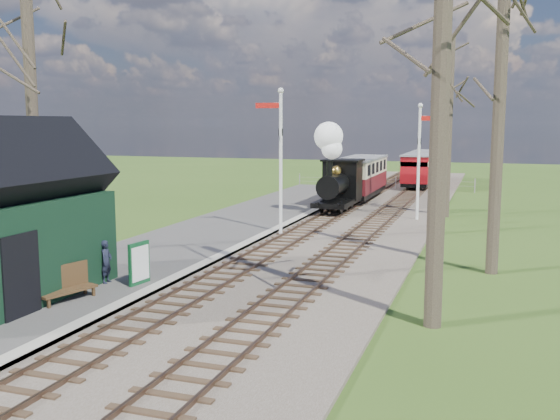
{
  "coord_description": "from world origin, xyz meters",
  "views": [
    {
      "loc": [
        7.68,
        -8.65,
        4.79
      ],
      "look_at": [
        0.34,
        12.86,
        1.6
      ],
      "focal_mm": 40.0,
      "sensor_mm": 36.0,
      "label": 1
    }
  ],
  "objects_px": {
    "coach": "(360,176)",
    "semaphore_near": "(279,151)",
    "locomotive": "(337,174)",
    "semaphore_far": "(420,153)",
    "person": "(106,262)",
    "bench": "(64,284)",
    "red_carriage_b": "(426,165)",
    "sign_board": "(139,263)",
    "red_carriage_a": "(418,170)"
  },
  "relations": [
    {
      "from": "red_carriage_a",
      "to": "person",
      "type": "height_order",
      "value": "red_carriage_a"
    },
    {
      "from": "sign_board",
      "to": "person",
      "type": "bearing_deg",
      "value": -169.25
    },
    {
      "from": "person",
      "to": "red_carriage_b",
      "type": "bearing_deg",
      "value": -16.02
    },
    {
      "from": "semaphore_far",
      "to": "coach",
      "type": "xyz_separation_m",
      "value": [
        -4.37,
        7.18,
        -1.79
      ]
    },
    {
      "from": "coach",
      "to": "person",
      "type": "relative_size",
      "value": 5.97
    },
    {
      "from": "semaphore_far",
      "to": "locomotive",
      "type": "xyz_separation_m",
      "value": [
        -4.39,
        1.11,
        -1.22
      ]
    },
    {
      "from": "red_carriage_a",
      "to": "sign_board",
      "type": "xyz_separation_m",
      "value": [
        -4.35,
        -30.39,
        -0.62
      ]
    },
    {
      "from": "locomotive",
      "to": "red_carriage_b",
      "type": "bearing_deg",
      "value": 82.3
    },
    {
      "from": "locomotive",
      "to": "bench",
      "type": "xyz_separation_m",
      "value": [
        -2.72,
        -18.64,
        -1.51
      ]
    },
    {
      "from": "person",
      "to": "bench",
      "type": "bearing_deg",
      "value": 172.3
    },
    {
      "from": "semaphore_far",
      "to": "coach",
      "type": "relative_size",
      "value": 0.77
    },
    {
      "from": "semaphore_far",
      "to": "person",
      "type": "distance_m",
      "value": 17.38
    },
    {
      "from": "semaphore_near",
      "to": "red_carriage_a",
      "type": "xyz_separation_m",
      "value": [
        3.37,
        20.92,
        -2.19
      ]
    },
    {
      "from": "bench",
      "to": "red_carriage_b",
      "type": "bearing_deg",
      "value": 82.01
    },
    {
      "from": "coach",
      "to": "red_carriage_b",
      "type": "height_order",
      "value": "coach"
    },
    {
      "from": "semaphore_near",
      "to": "locomotive",
      "type": "distance_m",
      "value": 7.3
    },
    {
      "from": "locomotive",
      "to": "coach",
      "type": "distance_m",
      "value": 6.09
    },
    {
      "from": "locomotive",
      "to": "sign_board",
      "type": "xyz_separation_m",
      "value": [
        -1.74,
        -16.58,
        -1.33
      ]
    },
    {
      "from": "semaphore_near",
      "to": "red_carriage_a",
      "type": "bearing_deg",
      "value": 80.85
    },
    {
      "from": "person",
      "to": "locomotive",
      "type": "bearing_deg",
      "value": -16.82
    },
    {
      "from": "red_carriage_a",
      "to": "coach",
      "type": "bearing_deg",
      "value": -108.56
    },
    {
      "from": "semaphore_near",
      "to": "red_carriage_a",
      "type": "relative_size",
      "value": 1.28
    },
    {
      "from": "semaphore_near",
      "to": "sign_board",
      "type": "distance_m",
      "value": 9.93
    },
    {
      "from": "locomotive",
      "to": "red_carriage_b",
      "type": "relative_size",
      "value": 0.96
    },
    {
      "from": "bench",
      "to": "person",
      "type": "distance_m",
      "value": 1.89
    },
    {
      "from": "locomotive",
      "to": "red_carriage_b",
      "type": "distance_m",
      "value": 19.5
    },
    {
      "from": "sign_board",
      "to": "person",
      "type": "xyz_separation_m",
      "value": [
        -0.97,
        -0.18,
        0.01
      ]
    },
    {
      "from": "semaphore_near",
      "to": "sign_board",
      "type": "bearing_deg",
      "value": -95.93
    },
    {
      "from": "semaphore_far",
      "to": "semaphore_near",
      "type": "bearing_deg",
      "value": -130.6
    },
    {
      "from": "semaphore_near",
      "to": "red_carriage_b",
      "type": "distance_m",
      "value": 26.73
    },
    {
      "from": "sign_board",
      "to": "bench",
      "type": "bearing_deg",
      "value": -115.31
    },
    {
      "from": "coach",
      "to": "semaphore_near",
      "type": "bearing_deg",
      "value": -93.34
    },
    {
      "from": "semaphore_near",
      "to": "red_carriage_a",
      "type": "distance_m",
      "value": 21.3
    },
    {
      "from": "semaphore_near",
      "to": "sign_board",
      "type": "relative_size",
      "value": 5.12
    },
    {
      "from": "red_carriage_a",
      "to": "bench",
      "type": "height_order",
      "value": "red_carriage_a"
    },
    {
      "from": "coach",
      "to": "bench",
      "type": "bearing_deg",
      "value": -96.3
    },
    {
      "from": "red_carriage_a",
      "to": "sign_board",
      "type": "distance_m",
      "value": 30.71
    },
    {
      "from": "sign_board",
      "to": "semaphore_near",
      "type": "bearing_deg",
      "value": 84.07
    },
    {
      "from": "sign_board",
      "to": "bench",
      "type": "relative_size",
      "value": 0.73
    },
    {
      "from": "locomotive",
      "to": "coach",
      "type": "height_order",
      "value": "locomotive"
    },
    {
      "from": "locomotive",
      "to": "coach",
      "type": "relative_size",
      "value": 0.62
    },
    {
      "from": "coach",
      "to": "red_carriage_a",
      "type": "distance_m",
      "value": 8.17
    },
    {
      "from": "coach",
      "to": "red_carriage_b",
      "type": "bearing_deg",
      "value": 78.89
    },
    {
      "from": "semaphore_near",
      "to": "red_carriage_b",
      "type": "height_order",
      "value": "semaphore_near"
    },
    {
      "from": "semaphore_far",
      "to": "bench",
      "type": "height_order",
      "value": "semaphore_far"
    },
    {
      "from": "coach",
      "to": "bench",
      "type": "distance_m",
      "value": 24.88
    },
    {
      "from": "sign_board",
      "to": "bench",
      "type": "xyz_separation_m",
      "value": [
        -0.98,
        -2.06,
        -0.18
      ]
    },
    {
      "from": "bench",
      "to": "person",
      "type": "height_order",
      "value": "person"
    },
    {
      "from": "red_carriage_b",
      "to": "sign_board",
      "type": "bearing_deg",
      "value": -96.92
    },
    {
      "from": "semaphore_far",
      "to": "red_carriage_b",
      "type": "bearing_deg",
      "value": 94.96
    }
  ]
}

